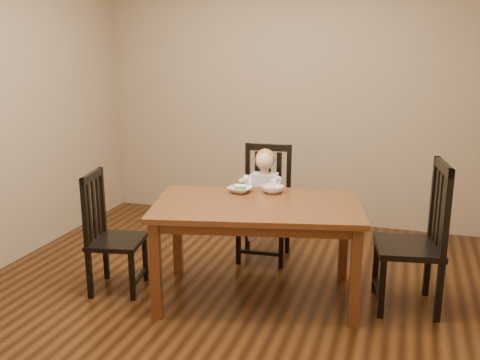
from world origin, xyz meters
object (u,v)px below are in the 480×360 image
(toddler, at_px, (264,192))
(bowl_veg, at_px, (273,189))
(bowl_peas, at_px, (240,190))
(chair_child, at_px, (265,205))
(dining_table, at_px, (257,214))
(chair_right, at_px, (417,239))
(chair_left, at_px, (111,235))

(toddler, bearing_deg, bowl_veg, 108.42)
(bowl_peas, bearing_deg, chair_child, 84.80)
(toddler, relative_size, bowl_peas, 2.82)
(bowl_peas, xyz_separation_m, bowl_veg, (0.24, 0.07, 0.01))
(bowl_peas, bearing_deg, dining_table, -48.07)
(chair_right, bearing_deg, bowl_veg, 74.79)
(dining_table, height_order, bowl_peas, bowl_peas)
(dining_table, height_order, chair_right, chair_right)
(chair_left, xyz_separation_m, bowl_peas, (0.90, 0.43, 0.32))
(dining_table, height_order, chair_child, chair_child)
(dining_table, distance_m, chair_right, 1.14)
(bowl_veg, bearing_deg, dining_table, -96.84)
(chair_left, height_order, toddler, chair_left)
(toddler, bearing_deg, chair_right, 152.39)
(dining_table, bearing_deg, chair_right, 10.08)
(chair_left, bearing_deg, bowl_veg, 102.64)
(chair_left, bearing_deg, dining_table, 89.22)
(toddler, distance_m, bowl_peas, 0.54)
(toddler, relative_size, bowl_veg, 2.92)
(chair_right, relative_size, bowl_veg, 6.22)
(chair_child, relative_size, toddler, 1.98)
(toddler, bearing_deg, bowl_peas, 79.70)
(chair_child, bearing_deg, bowl_veg, 106.69)
(chair_right, bearing_deg, toddler, 56.80)
(chair_left, xyz_separation_m, bowl_veg, (1.14, 0.50, 0.32))
(chair_left, bearing_deg, chair_child, 125.24)
(chair_right, bearing_deg, bowl_peas, 78.92)
(chair_child, xyz_separation_m, chair_right, (1.27, -0.60, 0.04))
(chair_child, relative_size, chair_left, 1.08)
(chair_left, relative_size, bowl_veg, 5.36)
(chair_right, distance_m, bowl_peas, 1.34)
(chair_child, xyz_separation_m, bowl_veg, (0.19, -0.50, 0.29))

